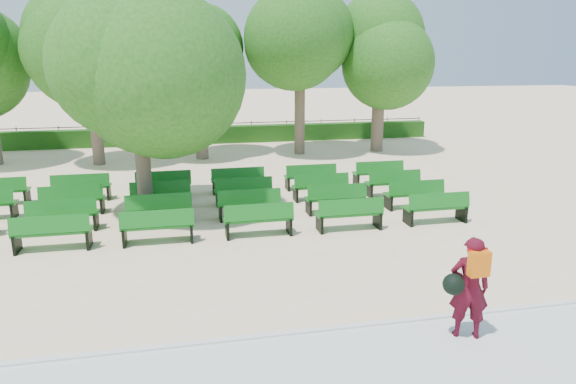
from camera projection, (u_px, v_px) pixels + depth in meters
name	position (u px, v px, depth m)	size (l,w,h in m)	color
ground	(216.00, 224.00, 14.37)	(120.00, 120.00, 0.00)	beige
paving	(253.00, 383.00, 7.36)	(30.00, 2.20, 0.06)	silver
curb	(243.00, 340.00, 8.44)	(30.00, 0.12, 0.10)	silver
hedge	(197.00, 135.00, 27.49)	(26.00, 0.70, 0.90)	#1D4D13
fence	(197.00, 142.00, 27.99)	(26.00, 0.10, 1.02)	black
tree_line	(201.00, 157.00, 23.82)	(21.80, 6.80, 7.04)	#28651B
bench_array	(205.00, 210.00, 15.36)	(1.81, 0.58, 1.14)	#126719
tree_among	(136.00, 72.00, 13.95)	(4.43, 4.43, 6.17)	brown
person	(469.00, 286.00, 8.30)	(0.87, 0.59, 1.74)	#450917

